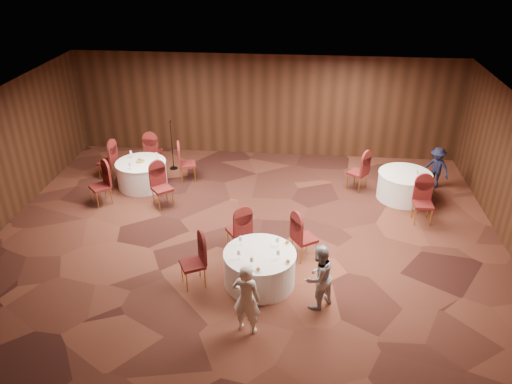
# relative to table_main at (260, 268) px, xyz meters

# --- Properties ---
(ground) EXTENTS (12.00, 12.00, 0.00)m
(ground) POSITION_rel_table_main_xyz_m (-0.47, 1.73, -0.38)
(ground) COLOR black
(ground) RESTS_ON ground
(room_shell) EXTENTS (12.00, 12.00, 12.00)m
(room_shell) POSITION_rel_table_main_xyz_m (-0.47, 1.73, 1.59)
(room_shell) COLOR silver
(room_shell) RESTS_ON ground
(table_main) EXTENTS (1.48, 1.48, 0.74)m
(table_main) POSITION_rel_table_main_xyz_m (0.00, 0.00, 0.00)
(table_main) COLOR white
(table_main) RESTS_ON ground
(table_left) EXTENTS (1.40, 1.40, 0.74)m
(table_left) POSITION_rel_table_main_xyz_m (-3.72, 4.05, 0.00)
(table_left) COLOR white
(table_left) RESTS_ON ground
(table_right) EXTENTS (1.41, 1.41, 0.74)m
(table_right) POSITION_rel_table_main_xyz_m (3.53, 4.05, 0.00)
(table_right) COLOR white
(table_right) RESTS_ON ground
(chairs_main) EXTENTS (2.96, 2.05, 1.00)m
(chairs_main) POSITION_rel_table_main_xyz_m (-0.35, 0.67, 0.12)
(chairs_main) COLOR #440D12
(chairs_main) RESTS_ON ground
(chairs_left) EXTENTS (2.97, 3.03, 1.00)m
(chairs_left) POSITION_rel_table_main_xyz_m (-3.69, 4.07, 0.12)
(chairs_left) COLOR #440D12
(chairs_left) RESTS_ON ground
(chairs_right) EXTENTS (2.09, 2.29, 1.00)m
(chairs_right) POSITION_rel_table_main_xyz_m (3.06, 3.65, 0.12)
(chairs_right) COLOR #440D12
(chairs_right) RESTS_ON ground
(tabletop_main) EXTENTS (1.11, 1.13, 0.22)m
(tabletop_main) POSITION_rel_table_main_xyz_m (0.14, -0.11, 0.47)
(tabletop_main) COLOR silver
(tabletop_main) RESTS_ON table_main
(tabletop_left) EXTENTS (0.84, 0.82, 0.22)m
(tabletop_left) POSITION_rel_table_main_xyz_m (-3.72, 4.05, 0.45)
(tabletop_left) COLOR silver
(tabletop_left) RESTS_ON table_left
(tabletop_right) EXTENTS (0.08, 0.08, 0.22)m
(tabletop_right) POSITION_rel_table_main_xyz_m (3.77, 3.83, 0.52)
(tabletop_right) COLOR silver
(tabletop_right) RESTS_ON table_right
(mic_stand) EXTENTS (0.24, 0.24, 1.53)m
(mic_stand) POSITION_rel_table_main_xyz_m (-3.13, 5.28, 0.06)
(mic_stand) COLOR black
(mic_stand) RESTS_ON ground
(woman_a) EXTENTS (0.59, 0.46, 1.44)m
(woman_a) POSITION_rel_table_main_xyz_m (-0.11, -1.40, 0.35)
(woman_a) COLOR white
(woman_a) RESTS_ON ground
(woman_b) EXTENTS (0.84, 0.84, 1.37)m
(woman_b) POSITION_rel_table_main_xyz_m (1.17, -0.58, 0.31)
(woman_b) COLOR #A9AAAE
(woman_b) RESTS_ON ground
(man_c) EXTENTS (0.87, 0.84, 1.20)m
(man_c) POSITION_rel_table_main_xyz_m (4.52, 4.80, 0.22)
(man_c) COLOR black
(man_c) RESTS_ON ground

